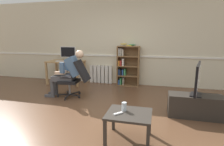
{
  "coord_description": "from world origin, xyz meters",
  "views": [
    {
      "loc": [
        1.15,
        -3.07,
        1.51
      ],
      "look_at": [
        0.15,
        0.85,
        0.7
      ],
      "focal_mm": 28.7,
      "sensor_mm": 36.0,
      "label": 1
    }
  ],
  "objects_px": {
    "radiator": "(101,74)",
    "office_chair": "(75,77)",
    "tv_stand": "(195,106)",
    "tv_screen": "(198,79)",
    "person_seated": "(68,72)",
    "computer_desk": "(66,64)",
    "imac_monitor": "(68,53)",
    "bookshelf": "(127,66)",
    "keyboard": "(62,61)",
    "computer_mouse": "(72,61)",
    "drinking_glass": "(124,107)",
    "spare_remote": "(118,113)",
    "coffee_table": "(129,117)"
  },
  "relations": [
    {
      "from": "tv_stand",
      "to": "person_seated",
      "type": "bearing_deg",
      "value": 170.63
    },
    {
      "from": "office_chair",
      "to": "person_seated",
      "type": "xyz_separation_m",
      "value": [
        -0.18,
        -0.02,
        0.13
      ]
    },
    {
      "from": "person_seated",
      "to": "tv_screen",
      "type": "relative_size",
      "value": 1.36
    },
    {
      "from": "bookshelf",
      "to": "computer_desk",
      "type": "bearing_deg",
      "value": -171.57
    },
    {
      "from": "person_seated",
      "to": "computer_mouse",
      "type": "bearing_deg",
      "value": -163.34
    },
    {
      "from": "drinking_glass",
      "to": "spare_remote",
      "type": "xyz_separation_m",
      "value": [
        -0.06,
        -0.14,
        -0.06
      ]
    },
    {
      "from": "person_seated",
      "to": "tv_stand",
      "type": "distance_m",
      "value": 2.98
    },
    {
      "from": "computer_mouse",
      "to": "bookshelf",
      "type": "distance_m",
      "value": 1.74
    },
    {
      "from": "office_chair",
      "to": "coffee_table",
      "type": "distance_m",
      "value": 2.3
    },
    {
      "from": "imac_monitor",
      "to": "bookshelf",
      "type": "distance_m",
      "value": 1.96
    },
    {
      "from": "tv_stand",
      "to": "drinking_glass",
      "type": "height_order",
      "value": "drinking_glass"
    },
    {
      "from": "keyboard",
      "to": "person_seated",
      "type": "xyz_separation_m",
      "value": [
        0.76,
        -1.06,
        -0.12
      ]
    },
    {
      "from": "person_seated",
      "to": "tv_screen",
      "type": "bearing_deg",
      "value": 75.12
    },
    {
      "from": "computer_mouse",
      "to": "radiator",
      "type": "height_order",
      "value": "computer_mouse"
    },
    {
      "from": "radiator",
      "to": "office_chair",
      "type": "relative_size",
      "value": 0.8
    },
    {
      "from": "tv_stand",
      "to": "tv_screen",
      "type": "xyz_separation_m",
      "value": [
        0.0,
        -0.0,
        0.53
      ]
    },
    {
      "from": "keyboard",
      "to": "tv_screen",
      "type": "bearing_deg",
      "value": -22.83
    },
    {
      "from": "drinking_glass",
      "to": "spare_remote",
      "type": "distance_m",
      "value": 0.16
    },
    {
      "from": "keyboard",
      "to": "spare_remote",
      "type": "relative_size",
      "value": 2.78
    },
    {
      "from": "office_chair",
      "to": "tv_screen",
      "type": "distance_m",
      "value": 2.79
    },
    {
      "from": "drinking_glass",
      "to": "keyboard",
      "type": "bearing_deg",
      "value": 133.71
    },
    {
      "from": "office_chair",
      "to": "person_seated",
      "type": "distance_m",
      "value": 0.22
    },
    {
      "from": "radiator",
      "to": "person_seated",
      "type": "distance_m",
      "value": 1.67
    },
    {
      "from": "radiator",
      "to": "coffee_table",
      "type": "xyz_separation_m",
      "value": [
        1.46,
        -3.19,
        0.07
      ]
    },
    {
      "from": "tv_stand",
      "to": "computer_desk",
      "type": "bearing_deg",
      "value": 155.13
    },
    {
      "from": "radiator",
      "to": "coffee_table",
      "type": "relative_size",
      "value": 1.19
    },
    {
      "from": "person_seated",
      "to": "bookshelf",
      "type": "bearing_deg",
      "value": 134.75
    },
    {
      "from": "office_chair",
      "to": "spare_remote",
      "type": "bearing_deg",
      "value": 35.74
    },
    {
      "from": "tv_screen",
      "to": "coffee_table",
      "type": "distance_m",
      "value": 1.62
    },
    {
      "from": "computer_mouse",
      "to": "radiator",
      "type": "distance_m",
      "value": 1.06
    },
    {
      "from": "bookshelf",
      "to": "coffee_table",
      "type": "distance_m",
      "value": 3.15
    },
    {
      "from": "imac_monitor",
      "to": "tv_stand",
      "type": "xyz_separation_m",
      "value": [
        3.57,
        -1.76,
        -0.8
      ]
    },
    {
      "from": "computer_mouse",
      "to": "tv_stand",
      "type": "bearing_deg",
      "value": -25.0
    },
    {
      "from": "tv_stand",
      "to": "spare_remote",
      "type": "xyz_separation_m",
      "value": [
        -1.25,
        -1.19,
        0.22
      ]
    },
    {
      "from": "tv_screen",
      "to": "office_chair",
      "type": "bearing_deg",
      "value": 93.46
    },
    {
      "from": "computer_mouse",
      "to": "drinking_glass",
      "type": "distance_m",
      "value": 3.41
    },
    {
      "from": "office_chair",
      "to": "drinking_glass",
      "type": "xyz_separation_m",
      "value": [
        1.55,
        -1.55,
        -0.02
      ]
    },
    {
      "from": "computer_mouse",
      "to": "tv_stand",
      "type": "relative_size",
      "value": 0.1
    },
    {
      "from": "office_chair",
      "to": "tv_screen",
      "type": "bearing_deg",
      "value": 74.15
    },
    {
      "from": "computer_desk",
      "to": "keyboard",
      "type": "distance_m",
      "value": 0.19
    },
    {
      "from": "person_seated",
      "to": "tv_stand",
      "type": "relative_size",
      "value": 1.22
    },
    {
      "from": "bookshelf",
      "to": "drinking_glass",
      "type": "distance_m",
      "value": 3.07
    },
    {
      "from": "keyboard",
      "to": "bookshelf",
      "type": "relative_size",
      "value": 0.32
    },
    {
      "from": "computer_mouse",
      "to": "spare_remote",
      "type": "bearing_deg",
      "value": -52.62
    },
    {
      "from": "computer_desk",
      "to": "office_chair",
      "type": "distance_m",
      "value": 1.5
    },
    {
      "from": "tv_stand",
      "to": "tv_screen",
      "type": "height_order",
      "value": "tv_screen"
    },
    {
      "from": "bookshelf",
      "to": "office_chair",
      "type": "distance_m",
      "value": 1.82
    },
    {
      "from": "keyboard",
      "to": "drinking_glass",
      "type": "distance_m",
      "value": 3.6
    },
    {
      "from": "bookshelf",
      "to": "spare_remote",
      "type": "relative_size",
      "value": 8.81
    },
    {
      "from": "keyboard",
      "to": "coffee_table",
      "type": "bearing_deg",
      "value": -46.03
    }
  ]
}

